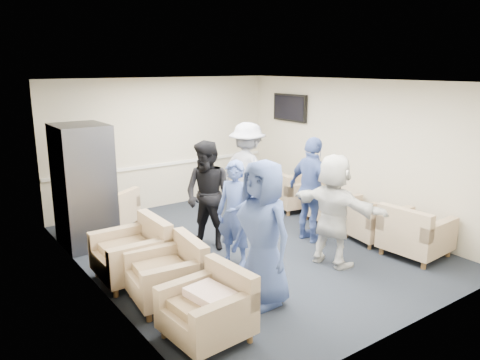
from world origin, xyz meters
TOP-DOWN VIEW (x-y plane):
  - floor at (0.00, 0.00)m, footprint 6.00×6.00m
  - ceiling at (0.00, 0.00)m, footprint 6.00×6.00m
  - back_wall at (0.00, 3.00)m, footprint 5.00×0.02m
  - front_wall at (0.00, -3.00)m, footprint 5.00×0.02m
  - left_wall at (-2.50, 0.00)m, footprint 0.02×6.00m
  - right_wall at (2.50, 0.00)m, footprint 0.02×6.00m
  - chair_rail at (0.00, 2.98)m, footprint 4.98×0.04m
  - tv at (2.44, 1.80)m, footprint 0.10×1.00m
  - armchair_left_near at (-1.90, -1.88)m, footprint 0.89×0.89m
  - armchair_left_mid at (-1.87, -0.86)m, footprint 0.94×0.94m
  - armchair_left_far at (-1.97, -0.00)m, footprint 0.92×0.92m
  - armchair_right_near at (1.90, -1.80)m, footprint 0.95×0.95m
  - armchair_right_midnear at (1.88, -0.96)m, footprint 0.86×0.86m
  - armchair_right_midfar at (2.02, 0.13)m, footprint 0.94×0.94m
  - armchair_right_far at (2.00, 1.19)m, footprint 0.98×0.98m
  - armchair_corner at (-1.45, 2.21)m, footprint 1.07×1.07m
  - vending_machine at (-2.09, 1.72)m, footprint 0.82×0.96m
  - backpack at (-1.31, 0.02)m, footprint 0.34×0.27m
  - pillow at (-1.91, -1.89)m, footprint 0.44×0.54m
  - person_front_left at (-0.94, -1.57)m, footprint 0.67×0.95m
  - person_mid_left at (-0.55, -0.41)m, footprint 0.60×0.69m
  - person_back_left at (-0.52, 0.38)m, footprint 0.98×1.07m
  - person_back_right at (0.88, 1.21)m, footprint 1.05×1.38m
  - person_mid_right at (1.08, -0.35)m, footprint 0.46×1.06m
  - person_front_right at (0.64, -1.25)m, footprint 0.79×1.65m

SIDE VIEW (x-z plane):
  - floor at x=0.00m, z-range 0.00..0.00m
  - backpack at x=-1.31m, z-range 0.01..0.52m
  - armchair_right_midnear at x=1.88m, z-range 0.00..0.60m
  - armchair_corner at x=-1.45m, z-range 0.00..0.62m
  - armchair_right_midfar at x=2.02m, z-range 0.00..0.65m
  - armchair_left_near at x=-1.90m, z-range 0.00..0.66m
  - armchair_left_mid at x=-1.87m, z-range 0.00..0.68m
  - armchair_right_far at x=2.00m, z-range 0.00..0.68m
  - armchair_right_near at x=1.90m, z-range 0.00..0.71m
  - armchair_left_far at x=-1.97m, z-range 0.00..0.72m
  - pillow at x=-1.91m, z-range 0.44..0.58m
  - person_mid_left at x=-0.55m, z-range 0.00..1.60m
  - person_front_right at x=0.64m, z-range 0.00..1.70m
  - person_back_left at x=-0.52m, z-range 0.00..1.78m
  - person_mid_right at x=1.08m, z-range 0.00..1.79m
  - chair_rail at x=0.00m, z-range 0.87..0.93m
  - person_front_left at x=-0.94m, z-range 0.00..1.85m
  - person_back_right at x=0.88m, z-range 0.00..1.89m
  - vending_machine at x=-2.09m, z-range 0.00..2.02m
  - back_wall at x=0.00m, z-range 0.00..2.70m
  - front_wall at x=0.00m, z-range 0.00..2.70m
  - left_wall at x=-2.50m, z-range 0.00..2.70m
  - right_wall at x=2.50m, z-range 0.00..2.70m
  - tv at x=2.44m, z-range 1.76..2.34m
  - ceiling at x=0.00m, z-range 2.70..2.70m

